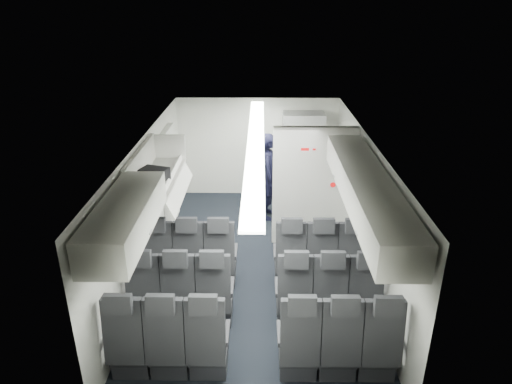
{
  "coord_description": "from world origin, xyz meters",
  "views": [
    {
      "loc": [
        0.08,
        -6.42,
        4.1
      ],
      "look_at": [
        0.0,
        0.4,
        1.15
      ],
      "focal_mm": 32.0,
      "sensor_mm": 36.0,
      "label": 1
    }
  ],
  "objects_px": {
    "seat_row_front": "(255,262)",
    "galley_unit": "(302,157)",
    "carry_on_bag": "(155,176)",
    "boarding_door": "(170,177)",
    "flight_attendant": "(269,176)",
    "seat_row_rear": "(253,346)",
    "seat_row_mid": "(254,298)"
  },
  "relations": [
    {
      "from": "carry_on_bag",
      "to": "seat_row_front",
      "type": "bearing_deg",
      "value": 17.15
    },
    {
      "from": "seat_row_front",
      "to": "seat_row_mid",
      "type": "xyz_separation_m",
      "value": [
        0.0,
        -0.9,
        0.0
      ]
    },
    {
      "from": "flight_attendant",
      "to": "galley_unit",
      "type": "bearing_deg",
      "value": -35.62
    },
    {
      "from": "seat_row_front",
      "to": "carry_on_bag",
      "type": "bearing_deg",
      "value": 178.32
    },
    {
      "from": "galley_unit",
      "to": "boarding_door",
      "type": "xyz_separation_m",
      "value": [
        -2.59,
        -1.17,
        0.0
      ]
    },
    {
      "from": "galley_unit",
      "to": "flight_attendant",
      "type": "height_order",
      "value": "galley_unit"
    },
    {
      "from": "seat_row_front",
      "to": "galley_unit",
      "type": "height_order",
      "value": "galley_unit"
    },
    {
      "from": "seat_row_mid",
      "to": "seat_row_rear",
      "type": "xyz_separation_m",
      "value": [
        0.0,
        -0.9,
        0.0
      ]
    },
    {
      "from": "seat_row_mid",
      "to": "seat_row_rear",
      "type": "height_order",
      "value": "same"
    },
    {
      "from": "seat_row_rear",
      "to": "flight_attendant",
      "type": "height_order",
      "value": "flight_attendant"
    },
    {
      "from": "seat_row_rear",
      "to": "flight_attendant",
      "type": "xyz_separation_m",
      "value": [
        0.23,
        4.18,
        0.46
      ]
    },
    {
      "from": "seat_row_front",
      "to": "boarding_door",
      "type": "xyz_separation_m",
      "value": [
        -1.64,
        2.09,
        0.55
      ]
    },
    {
      "from": "seat_row_mid",
      "to": "carry_on_bag",
      "type": "bearing_deg",
      "value": 146.3
    },
    {
      "from": "seat_row_front",
      "to": "galley_unit",
      "type": "distance_m",
      "value": 3.43
    },
    {
      "from": "seat_row_front",
      "to": "seat_row_rear",
      "type": "height_order",
      "value": "same"
    },
    {
      "from": "seat_row_mid",
      "to": "galley_unit",
      "type": "distance_m",
      "value": 4.3
    },
    {
      "from": "galley_unit",
      "to": "carry_on_bag",
      "type": "height_order",
      "value": "galley_unit"
    },
    {
      "from": "boarding_door",
      "to": "carry_on_bag",
      "type": "xyz_separation_m",
      "value": [
        0.23,
        -2.04,
        0.82
      ]
    },
    {
      "from": "galley_unit",
      "to": "carry_on_bag",
      "type": "relative_size",
      "value": 5.15
    },
    {
      "from": "seat_row_mid",
      "to": "galley_unit",
      "type": "height_order",
      "value": "galley_unit"
    },
    {
      "from": "seat_row_front",
      "to": "carry_on_bag",
      "type": "distance_m",
      "value": 1.97
    },
    {
      "from": "boarding_door",
      "to": "galley_unit",
      "type": "bearing_deg",
      "value": 24.28
    },
    {
      "from": "seat_row_mid",
      "to": "flight_attendant",
      "type": "relative_size",
      "value": 1.93
    },
    {
      "from": "seat_row_front",
      "to": "galley_unit",
      "type": "relative_size",
      "value": 1.75
    },
    {
      "from": "galley_unit",
      "to": "flight_attendant",
      "type": "distance_m",
      "value": 1.14
    },
    {
      "from": "seat_row_front",
      "to": "flight_attendant",
      "type": "height_order",
      "value": "flight_attendant"
    },
    {
      "from": "seat_row_mid",
      "to": "boarding_door",
      "type": "height_order",
      "value": "boarding_door"
    },
    {
      "from": "boarding_door",
      "to": "carry_on_bag",
      "type": "height_order",
      "value": "carry_on_bag"
    },
    {
      "from": "seat_row_mid",
      "to": "seat_row_rear",
      "type": "distance_m",
      "value": 0.9
    },
    {
      "from": "galley_unit",
      "to": "carry_on_bag",
      "type": "distance_m",
      "value": 4.07
    },
    {
      "from": "galley_unit",
      "to": "seat_row_mid",
      "type": "bearing_deg",
      "value": -102.88
    },
    {
      "from": "seat_row_mid",
      "to": "boarding_door",
      "type": "bearing_deg",
      "value": 118.77
    }
  ]
}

